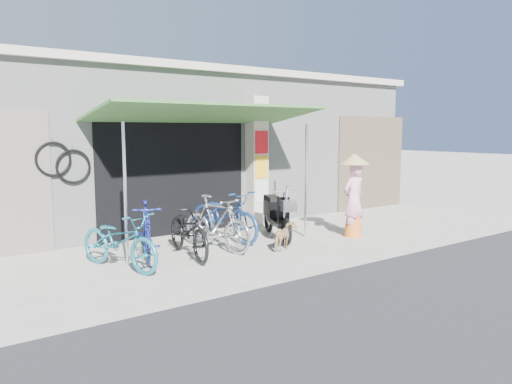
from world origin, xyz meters
TOP-DOWN VIEW (x-y plane):
  - ground at (0.00, 0.00)m, footprint 80.00×80.00m
  - bicycle_shop at (-0.00, 5.09)m, footprint 12.30×5.30m
  - shop_pillar at (0.85, 2.45)m, footprint 0.42×0.44m
  - awning at (-0.90, 1.63)m, footprint 4.60×1.88m
  - neighbour_right at (5.00, 2.59)m, footprint 2.60×0.06m
  - bike_teal at (-3.17, 0.64)m, footprint 1.15×1.88m
  - bike_blue at (-2.56, 0.97)m, footprint 1.03×1.72m
  - bike_black at (-1.89, 0.69)m, footprint 0.88×1.88m
  - bike_silver at (-1.24, 0.82)m, footprint 0.84×1.78m
  - bike_navy at (-0.66, 1.45)m, footprint 0.99×2.04m
  - street_dog at (-0.21, 0.07)m, footprint 0.67×0.53m
  - moped at (0.32, 1.00)m, footprint 0.90×1.79m
  - nun at (1.73, 0.18)m, footprint 0.64×0.64m

SIDE VIEW (x-z plane):
  - ground at x=0.00m, z-range 0.00..0.00m
  - street_dog at x=-0.21m, z-range 0.00..0.52m
  - bike_teal at x=-3.17m, z-range 0.00..0.93m
  - bike_black at x=-1.89m, z-range 0.00..0.95m
  - moped at x=0.32m, z-range -0.05..1.02m
  - bike_blue at x=-2.56m, z-range 0.00..1.00m
  - bike_navy at x=-0.66m, z-range 0.00..1.03m
  - bike_silver at x=-1.24m, z-range 0.00..1.03m
  - nun at x=1.73m, z-range -0.01..1.74m
  - neighbour_right at x=5.00m, z-range 0.00..2.60m
  - shop_pillar at x=0.85m, z-range 0.00..3.00m
  - bicycle_shop at x=0.00m, z-range 0.00..3.66m
  - awning at x=-0.90m, z-range 1.15..3.88m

